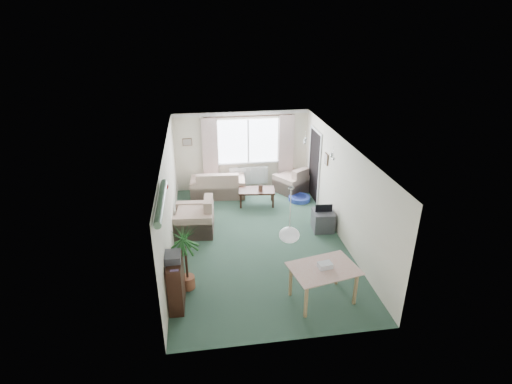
{
  "coord_description": "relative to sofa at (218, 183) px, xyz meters",
  "views": [
    {
      "loc": [
        -1.27,
        -8.18,
        5.05
      ],
      "look_at": [
        0.0,
        0.3,
        1.15
      ],
      "focal_mm": 28.0,
      "sensor_mm": 36.0,
      "label": 1
    }
  ],
  "objects": [
    {
      "name": "pendant_lamp",
      "position": [
        0.98,
        -5.05,
        1.08
      ],
      "size": [
        0.36,
        0.36,
        0.36
      ],
      "primitive_type": "sphere",
      "color": "white"
    },
    {
      "name": "hifi_box",
      "position": [
        -1.07,
        -4.77,
        0.64
      ],
      "size": [
        0.28,
        0.35,
        0.14
      ],
      "primitive_type": "cube",
      "rotation": [
        0.0,
        0.0,
        -0.01
      ],
      "color": "#3C3C41",
      "rests_on": "bookshelf"
    },
    {
      "name": "photo_frame",
      "position": [
        1.15,
        -0.84,
        0.14
      ],
      "size": [
        0.12,
        0.03,
        0.16
      ],
      "primitive_type": "cube",
      "rotation": [
        0.0,
        0.0,
        -0.11
      ],
      "color": "brown",
      "rests_on": "coffee_table"
    },
    {
      "name": "pet_bed",
      "position": [
        2.32,
        -0.72,
        -0.33
      ],
      "size": [
        0.81,
        0.81,
        0.12
      ],
      "primitive_type": "cylinder",
      "rotation": [
        0.0,
        0.0,
        0.38
      ],
      "color": "navy",
      "rests_on": "ground"
    },
    {
      "name": "bauble_cluster_a",
      "position": [
        2.08,
        -1.85,
        1.82
      ],
      "size": [
        0.2,
        0.2,
        0.2
      ],
      "primitive_type": "sphere",
      "color": "silver"
    },
    {
      "name": "doorway",
      "position": [
        2.77,
        -0.55,
        0.6
      ],
      "size": [
        0.03,
        0.95,
        2.0
      ],
      "primitive_type": "cube",
      "color": "black"
    },
    {
      "name": "armchair_left",
      "position": [
        -0.72,
        -2.06,
        0.05
      ],
      "size": [
        1.03,
        1.08,
        0.9
      ],
      "primitive_type": "cube",
      "rotation": [
        0.0,
        0.0,
        -1.66
      ],
      "color": "#BCB58E",
      "rests_on": "ground"
    },
    {
      "name": "curtain_right",
      "position": [
        2.13,
        0.38,
        0.87
      ],
      "size": [
        0.45,
        0.08,
        2.0
      ],
      "primitive_type": "cube",
      "color": "beige"
    },
    {
      "name": "bauble_cluster_b",
      "position": [
        2.38,
        -3.05,
        1.82
      ],
      "size": [
        0.2,
        0.2,
        0.2
      ],
      "primitive_type": "sphere",
      "color": "silver"
    },
    {
      "name": "sofa",
      "position": [
        0.0,
        0.0,
        0.0
      ],
      "size": [
        1.64,
        0.95,
        0.79
      ],
      "primitive_type": "cube",
      "rotation": [
        0.0,
        0.0,
        3.07
      ],
      "color": "beige",
      "rests_on": "ground"
    },
    {
      "name": "radiator",
      "position": [
        0.98,
        0.44,
        0.0
      ],
      "size": [
        1.2,
        0.1,
        0.55
      ],
      "primitive_type": "cube",
      "color": "white"
    },
    {
      "name": "wall_picture_right",
      "position": [
        2.76,
        -1.55,
        1.15
      ],
      "size": [
        0.03,
        0.24,
        0.3
      ],
      "primitive_type": "cube",
      "color": "brown"
    },
    {
      "name": "ground",
      "position": [
        0.78,
        -2.75,
        -0.4
      ],
      "size": [
        6.5,
        6.5,
        0.0
      ],
      "primitive_type": "plane",
      "color": "#294536"
    },
    {
      "name": "dining_table",
      "position": [
        1.66,
        -5.06,
        -0.05
      ],
      "size": [
        1.25,
        0.96,
        0.7
      ],
      "primitive_type": "cube",
      "rotation": [
        0.0,
        0.0,
        0.21
      ],
      "color": "tan",
      "rests_on": "ground"
    },
    {
      "name": "tv_cube",
      "position": [
        2.48,
        -2.45,
        -0.15
      ],
      "size": [
        0.55,
        0.59,
        0.5
      ],
      "primitive_type": "cube",
      "rotation": [
        0.0,
        0.0,
        -0.08
      ],
      "color": "#313135",
      "rests_on": "ground"
    },
    {
      "name": "window",
      "position": [
        0.98,
        0.48,
        1.1
      ],
      "size": [
        1.8,
        0.03,
        1.3
      ],
      "primitive_type": "cube",
      "color": "white"
    },
    {
      "name": "houseplant",
      "position": [
        -0.87,
        -4.32,
        0.3
      ],
      "size": [
        0.77,
        0.77,
        1.39
      ],
      "primitive_type": "cylinder",
      "rotation": [
        0.0,
        0.0,
        -0.35
      ],
      "color": "#216222",
      "rests_on": "ground"
    },
    {
      "name": "armchair_corner",
      "position": [
        2.26,
        -0.02,
        0.0
      ],
      "size": [
        1.21,
        1.19,
        0.79
      ],
      "primitive_type": "cube",
      "rotation": [
        0.0,
        0.0,
        3.73
      ],
      "color": "beige",
      "rests_on": "ground"
    },
    {
      "name": "curtain_left",
      "position": [
        -0.17,
        0.38,
        0.87
      ],
      "size": [
        0.45,
        0.08,
        2.0
      ],
      "primitive_type": "cube",
      "color": "beige"
    },
    {
      "name": "gift_box",
      "position": [
        1.68,
        -5.05,
        0.37
      ],
      "size": [
        0.28,
        0.22,
        0.12
      ],
      "primitive_type": "cube",
      "rotation": [
        0.0,
        0.0,
        0.16
      ],
      "color": "white",
      "rests_on": "dining_table"
    },
    {
      "name": "curtain_rod",
      "position": [
        0.98,
        0.4,
        1.87
      ],
      "size": [
        2.6,
        0.03,
        0.03
      ],
      "primitive_type": "cube",
      "color": "black"
    },
    {
      "name": "wall_picture_back",
      "position": [
        -0.82,
        0.48,
        1.15
      ],
      "size": [
        0.28,
        0.03,
        0.22
      ],
      "primitive_type": "cube",
      "color": "brown"
    },
    {
      "name": "coffee_table",
      "position": [
        1.05,
        -0.78,
        -0.17
      ],
      "size": [
        1.06,
        0.67,
        0.45
      ],
      "primitive_type": "cube",
      "rotation": [
        0.0,
        0.0,
        -0.11
      ],
      "color": "black",
      "rests_on": "ground"
    },
    {
      "name": "bookshelf",
      "position": [
        -1.06,
        -4.77,
        0.09
      ],
      "size": [
        0.28,
        0.8,
        0.97
      ],
      "primitive_type": "cube",
      "rotation": [
        0.0,
        0.0,
        -0.02
      ],
      "color": "black",
      "rests_on": "ground"
    },
    {
      "name": "tinsel_garland",
      "position": [
        -1.14,
        -5.05,
        1.88
      ],
      "size": [
        1.6,
        1.6,
        0.12
      ],
      "primitive_type": "cylinder",
      "color": "#196626"
    }
  ]
}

